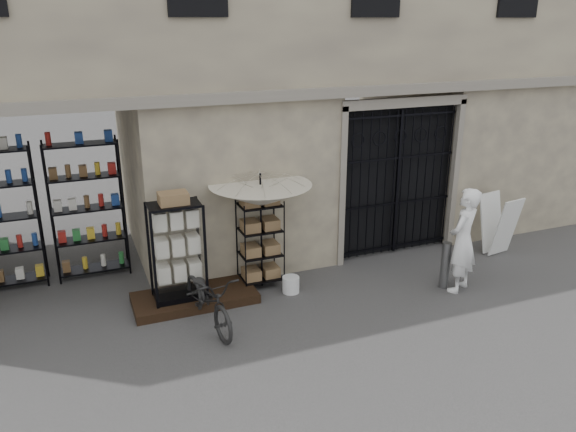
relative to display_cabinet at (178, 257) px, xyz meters
name	(u,v)px	position (x,y,z in m)	size (l,w,h in m)	color
ground	(369,319)	(2.64, -1.52, -0.87)	(80.00, 80.00, 0.00)	black
main_building	(276,15)	(2.64, 2.48, 3.63)	(14.00, 4.00, 9.00)	tan
shop_recess	(46,209)	(-1.86, 1.28, 0.63)	(3.00, 1.70, 3.00)	black
shop_shelving	(45,214)	(-1.91, 1.78, 0.38)	(2.70, 0.50, 2.50)	black
iron_gate	(393,179)	(4.39, 0.75, 0.63)	(2.50, 0.21, 3.00)	black
step_platform	(195,298)	(0.24, 0.03, -0.79)	(2.00, 0.90, 0.15)	black
display_cabinet	(178,257)	(0.00, 0.00, 0.00)	(0.88, 0.64, 1.73)	black
wire_rack	(260,244)	(1.46, 0.22, -0.09)	(0.83, 0.72, 1.58)	black
market_umbrella	(260,189)	(1.47, 0.20, 0.89)	(1.69, 1.72, 2.45)	black
white_bucket	(291,285)	(1.85, -0.23, -0.73)	(0.29, 0.29, 0.28)	silver
bicycle	(210,325)	(0.28, -0.78, -0.87)	(0.60, 0.90, 1.72)	black
steel_bollard	(445,265)	(4.39, -1.05, -0.45)	(0.15, 0.15, 0.84)	slate
shopkeeper	(457,289)	(4.57, -1.21, -0.87)	(0.67, 1.83, 0.44)	white
easel_sign	(499,224)	(6.29, -0.17, -0.26)	(0.65, 0.72, 1.17)	silver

